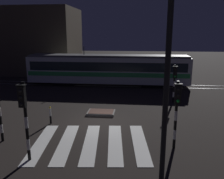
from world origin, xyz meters
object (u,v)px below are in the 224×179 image
Objects in this scene: tram at (108,69)px; bollard_island_edge at (50,115)px; traffic_light_corner_near_right at (177,105)px; street_lamp_near_kerb at (168,70)px; traffic_light_corner_far_right at (175,78)px; traffic_light_kerb_mid_left at (24,110)px.

tram is 11.79m from bollard_island_edge.
tram is (-5.04, 14.10, -0.48)m from traffic_light_corner_near_right.
street_lamp_near_kerb is 9.67m from bollard_island_edge.
traffic_light_corner_far_right is 0.18× the size of tram.
traffic_light_corner_near_right is at bearing -97.62° from traffic_light_corner_far_right.
street_lamp_near_kerb is (5.60, -1.88, 2.10)m from traffic_light_kerb_mid_left.
street_lamp_near_kerb is at bearing -104.39° from traffic_light_corner_near_right.
street_lamp_near_kerb reaches higher than tram.
tram is (-4.08, 17.83, -2.71)m from street_lamp_near_kerb.
tram is at bearing 135.36° from traffic_light_corner_far_right.
traffic_light_corner_near_right is (-1.08, -8.06, 0.20)m from traffic_light_corner_far_right.
traffic_light_corner_near_right is 0.20× the size of tram.
street_lamp_near_kerb reaches higher than traffic_light_corner_near_right.
tram reaches higher than traffic_light_kerb_mid_left.
traffic_light_corner_far_right is at bearing 52.38° from traffic_light_kerb_mid_left.
traffic_light_kerb_mid_left is 6.81m from traffic_light_corner_near_right.
traffic_light_kerb_mid_left is at bearing -81.99° from bollard_island_edge.
traffic_light_kerb_mid_left is 16.03m from tram.
bollard_island_edge is (-2.14, -11.53, -1.19)m from tram.
traffic_light_corner_far_right is 12.20m from street_lamp_near_kerb.
traffic_light_corner_near_right is at bearing -70.33° from tram.
traffic_light_corner_near_right is (6.55, 1.84, -0.13)m from traffic_light_kerb_mid_left.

